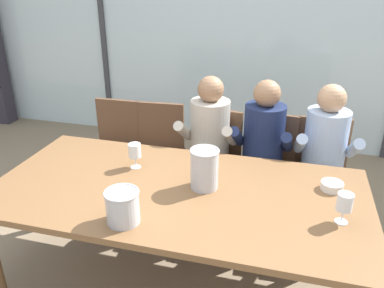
{
  "coord_description": "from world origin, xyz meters",
  "views": [
    {
      "loc": [
        0.63,
        -1.97,
        1.96
      ],
      "look_at": [
        0.0,
        0.35,
        0.87
      ],
      "focal_mm": 36.35,
      "sensor_mm": 36.0,
      "label": 1
    }
  ],
  "objects_px": {
    "person_navy_polo": "(262,147)",
    "chair_right_of_center": "(268,160)",
    "dining_table": "(177,197)",
    "chair_near_curtain": "(115,142)",
    "chair_center": "(213,154)",
    "person_pale_blue_shirt": "(325,153)",
    "tasting_bowl": "(332,186)",
    "chair_near_window_right": "(321,165)",
    "ice_bucket_secondary": "(204,168)",
    "wine_glass_near_bucket": "(345,203)",
    "ice_bucket_primary": "(123,206)",
    "wine_glass_by_left_taster": "(135,152)",
    "chair_left_of_center": "(159,146)",
    "person_beige_jumper": "(208,141)"
  },
  "relations": [
    {
      "from": "person_navy_polo",
      "to": "chair_right_of_center",
      "type": "bearing_deg",
      "value": 72.53
    },
    {
      "from": "dining_table",
      "to": "chair_near_curtain",
      "type": "height_order",
      "value": "chair_near_curtain"
    },
    {
      "from": "dining_table",
      "to": "chair_center",
      "type": "bearing_deg",
      "value": 88.51
    },
    {
      "from": "person_pale_blue_shirt",
      "to": "tasting_bowl",
      "type": "relative_size",
      "value": 8.9
    },
    {
      "from": "person_navy_polo",
      "to": "chair_near_curtain",
      "type": "bearing_deg",
      "value": 176.34
    },
    {
      "from": "chair_center",
      "to": "chair_near_window_right",
      "type": "bearing_deg",
      "value": 9.93
    },
    {
      "from": "ice_bucket_secondary",
      "to": "wine_glass_near_bucket",
      "type": "relative_size",
      "value": 1.46
    },
    {
      "from": "ice_bucket_secondary",
      "to": "tasting_bowl",
      "type": "bearing_deg",
      "value": 12.76
    },
    {
      "from": "person_navy_polo",
      "to": "tasting_bowl",
      "type": "height_order",
      "value": "person_navy_polo"
    },
    {
      "from": "dining_table",
      "to": "ice_bucket_primary",
      "type": "height_order",
      "value": "ice_bucket_primary"
    },
    {
      "from": "chair_right_of_center",
      "to": "person_navy_polo",
      "type": "distance_m",
      "value": 0.23
    },
    {
      "from": "chair_near_window_right",
      "to": "ice_bucket_primary",
      "type": "distance_m",
      "value": 1.78
    },
    {
      "from": "person_pale_blue_shirt",
      "to": "wine_glass_by_left_taster",
      "type": "bearing_deg",
      "value": -155.47
    },
    {
      "from": "wine_glass_by_left_taster",
      "to": "wine_glass_near_bucket",
      "type": "height_order",
      "value": "same"
    },
    {
      "from": "ice_bucket_primary",
      "to": "chair_center",
      "type": "bearing_deg",
      "value": 81.61
    },
    {
      "from": "ice_bucket_primary",
      "to": "chair_left_of_center",
      "type": "bearing_deg",
      "value": 102.42
    },
    {
      "from": "wine_glass_near_bucket",
      "to": "chair_left_of_center",
      "type": "bearing_deg",
      "value": 142.56
    },
    {
      "from": "ice_bucket_secondary",
      "to": "wine_glass_near_bucket",
      "type": "height_order",
      "value": "ice_bucket_secondary"
    },
    {
      "from": "chair_near_curtain",
      "to": "chair_near_window_right",
      "type": "distance_m",
      "value": 1.8
    },
    {
      "from": "chair_left_of_center",
      "to": "wine_glass_by_left_taster",
      "type": "height_order",
      "value": "wine_glass_by_left_taster"
    },
    {
      "from": "chair_left_of_center",
      "to": "chair_near_window_right",
      "type": "height_order",
      "value": "same"
    },
    {
      "from": "chair_center",
      "to": "person_pale_blue_shirt",
      "type": "bearing_deg",
      "value": 0.31
    },
    {
      "from": "dining_table",
      "to": "wine_glass_by_left_taster",
      "type": "xyz_separation_m",
      "value": [
        -0.36,
        0.2,
        0.18
      ]
    },
    {
      "from": "person_pale_blue_shirt",
      "to": "ice_bucket_primary",
      "type": "height_order",
      "value": "person_pale_blue_shirt"
    },
    {
      "from": "chair_near_window_right",
      "to": "ice_bucket_secondary",
      "type": "height_order",
      "value": "ice_bucket_secondary"
    },
    {
      "from": "tasting_bowl",
      "to": "wine_glass_near_bucket",
      "type": "xyz_separation_m",
      "value": [
        0.03,
        -0.34,
        0.09
      ]
    },
    {
      "from": "chair_center",
      "to": "person_navy_polo",
      "type": "bearing_deg",
      "value": -8.69
    },
    {
      "from": "chair_right_of_center",
      "to": "wine_glass_by_left_taster",
      "type": "xyz_separation_m",
      "value": [
        -0.84,
        -0.78,
        0.32
      ]
    },
    {
      "from": "dining_table",
      "to": "chair_near_curtain",
      "type": "relative_size",
      "value": 2.6
    },
    {
      "from": "chair_right_of_center",
      "to": "ice_bucket_secondary",
      "type": "distance_m",
      "value": 1.02
    },
    {
      "from": "wine_glass_near_bucket",
      "to": "person_pale_blue_shirt",
      "type": "bearing_deg",
      "value": 92.55
    },
    {
      "from": "chair_left_of_center",
      "to": "chair_near_window_right",
      "type": "relative_size",
      "value": 1.0
    },
    {
      "from": "chair_near_window_right",
      "to": "tasting_bowl",
      "type": "height_order",
      "value": "chair_near_window_right"
    },
    {
      "from": "person_beige_jumper",
      "to": "person_navy_polo",
      "type": "height_order",
      "value": "same"
    },
    {
      "from": "chair_right_of_center",
      "to": "ice_bucket_secondary",
      "type": "bearing_deg",
      "value": -103.97
    },
    {
      "from": "chair_center",
      "to": "wine_glass_near_bucket",
      "type": "height_order",
      "value": "wine_glass_near_bucket"
    },
    {
      "from": "person_pale_blue_shirt",
      "to": "ice_bucket_primary",
      "type": "relative_size",
      "value": 6.45
    },
    {
      "from": "chair_near_curtain",
      "to": "chair_left_of_center",
      "type": "relative_size",
      "value": 1.0
    },
    {
      "from": "chair_near_window_right",
      "to": "person_pale_blue_shirt",
      "type": "distance_m",
      "value": 0.23
    },
    {
      "from": "ice_bucket_primary",
      "to": "ice_bucket_secondary",
      "type": "bearing_deg",
      "value": 54.6
    },
    {
      "from": "chair_left_of_center",
      "to": "wine_glass_near_bucket",
      "type": "xyz_separation_m",
      "value": [
        1.43,
        -1.1,
        0.32
      ]
    },
    {
      "from": "person_navy_polo",
      "to": "tasting_bowl",
      "type": "distance_m",
      "value": 0.77
    },
    {
      "from": "chair_left_of_center",
      "to": "person_navy_polo",
      "type": "height_order",
      "value": "person_navy_polo"
    },
    {
      "from": "person_pale_blue_shirt",
      "to": "dining_table",
      "type": "bearing_deg",
      "value": -139.58
    },
    {
      "from": "person_navy_polo",
      "to": "wine_glass_near_bucket",
      "type": "relative_size",
      "value": 6.92
    },
    {
      "from": "person_navy_polo",
      "to": "ice_bucket_primary",
      "type": "height_order",
      "value": "person_navy_polo"
    },
    {
      "from": "chair_center",
      "to": "tasting_bowl",
      "type": "bearing_deg",
      "value": -30.65
    },
    {
      "from": "chair_right_of_center",
      "to": "ice_bucket_secondary",
      "type": "xyz_separation_m",
      "value": [
        -0.33,
        -0.91,
        0.34
      ]
    },
    {
      "from": "person_pale_blue_shirt",
      "to": "ice_bucket_primary",
      "type": "xyz_separation_m",
      "value": [
        -1.08,
        -1.24,
        0.13
      ]
    },
    {
      "from": "ice_bucket_primary",
      "to": "tasting_bowl",
      "type": "xyz_separation_m",
      "value": [
        1.09,
        0.64,
        -0.07
      ]
    }
  ]
}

